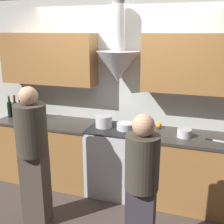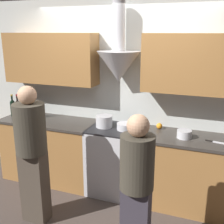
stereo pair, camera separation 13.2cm
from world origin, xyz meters
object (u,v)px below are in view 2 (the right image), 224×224
object	(u,v)px
person_foreground_left	(32,150)
person_foreground_right	(137,186)
stock_pot	(104,121)
mixing_bowl	(125,126)
saucepan	(184,134)
wine_bottle_3	(28,110)
orange_fruit	(159,126)
wine_bottle_0	(13,107)
stove_range	(115,160)
wine_bottle_4	(34,109)
wine_bottle_1	(18,107)
wine_bottle_2	(23,109)

from	to	relation	value
person_foreground_left	person_foreground_right	world-z (taller)	person_foreground_left
stock_pot	person_foreground_right	size ratio (longest dim) A/B	0.15
mixing_bowl	saucepan	world-z (taller)	saucepan
wine_bottle_3	orange_fruit	distance (m)	1.93
person_foreground_right	orange_fruit	bearing A→B (deg)	92.73
wine_bottle_0	person_foreground_right	distance (m)	2.54
stove_range	saucepan	xyz separation A→B (m)	(0.91, -0.04, 0.51)
wine_bottle_3	person_foreground_right	distance (m)	2.29
mixing_bowl	orange_fruit	xyz separation A→B (m)	(0.41, 0.19, -0.00)
saucepan	wine_bottle_4	bearing A→B (deg)	179.02
stock_pot	person_foreground_right	xyz separation A→B (m)	(0.77, -1.14, -0.18)
wine_bottle_1	wine_bottle_4	size ratio (longest dim) A/B	0.98
mixing_bowl	saucepan	distance (m)	0.76
person_foreground_right	stock_pot	bearing A→B (deg)	124.20
saucepan	person_foreground_left	xyz separation A→B (m)	(-1.56, -0.88, -0.09)
stove_range	wine_bottle_4	bearing A→B (deg)	-179.75
wine_bottle_0	person_foreground_right	xyz separation A→B (m)	(2.26, -1.13, -0.24)
wine_bottle_2	wine_bottle_3	world-z (taller)	wine_bottle_2
stock_pot	person_foreground_left	bearing A→B (deg)	-118.62
wine_bottle_4	wine_bottle_3	bearing A→B (deg)	-175.31
wine_bottle_3	wine_bottle_0	bearing A→B (deg)	179.60
wine_bottle_0	mixing_bowl	size ratio (longest dim) A/B	1.50
person_foreground_left	wine_bottle_3	bearing A→B (deg)	127.99
wine_bottle_2	mixing_bowl	world-z (taller)	wine_bottle_2
wine_bottle_0	stove_range	bearing A→B (deg)	0.44
stock_pot	saucepan	size ratio (longest dim) A/B	1.26
wine_bottle_2	wine_bottle_1	bearing A→B (deg)	175.22
stove_range	wine_bottle_3	xyz separation A→B (m)	(-1.36, -0.01, 0.59)
wine_bottle_2	person_foreground_right	world-z (taller)	person_foreground_right
wine_bottle_2	person_foreground_left	world-z (taller)	person_foreground_left
wine_bottle_1	mixing_bowl	distance (m)	1.70
wine_bottle_2	stove_range	bearing A→B (deg)	0.63
wine_bottle_4	person_foreground_right	xyz separation A→B (m)	(1.88, -1.13, -0.24)
orange_fruit	stove_range	bearing A→B (deg)	-162.28
wine_bottle_2	wine_bottle_0	bearing A→B (deg)	178.95
stock_pot	mixing_bowl	xyz separation A→B (m)	(0.30, -0.01, -0.03)
wine_bottle_0	mixing_bowl	xyz separation A→B (m)	(1.79, 0.01, -0.10)
wine_bottle_4	saucepan	bearing A→B (deg)	-0.98
stove_range	person_foreground_left	world-z (taller)	person_foreground_left
mixing_bowl	stock_pot	bearing A→B (deg)	178.70
wine_bottle_1	person_foreground_right	distance (m)	2.46
mixing_bowl	person_foreground_right	distance (m)	1.24
wine_bottle_2	wine_bottle_3	distance (m)	0.09
wine_bottle_1	person_foreground_right	xyz separation A→B (m)	(2.17, -1.13, -0.24)
stove_range	stock_pot	world-z (taller)	stock_pot
stove_range	wine_bottle_1	size ratio (longest dim) A/B	2.74
orange_fruit	saucepan	xyz separation A→B (m)	(0.35, -0.22, 0.01)
stove_range	saucepan	size ratio (longest dim) A/B	5.30
stove_range	wine_bottle_0	size ratio (longest dim) A/B	2.80
stove_range	stock_pot	distance (m)	0.56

